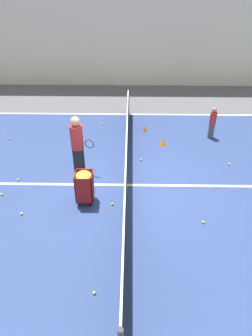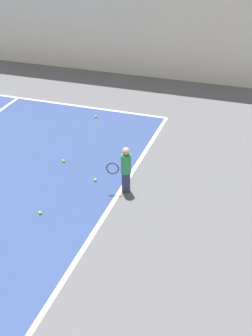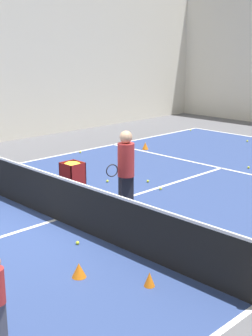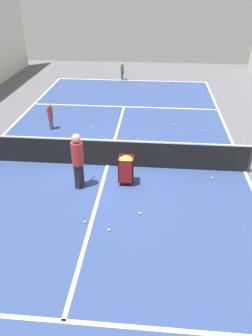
# 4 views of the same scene
# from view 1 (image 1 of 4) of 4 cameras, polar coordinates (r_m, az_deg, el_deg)

# --- Properties ---
(ground_plane) EXTENTS (33.04, 33.04, 0.00)m
(ground_plane) POSITION_cam_1_polar(r_m,az_deg,el_deg) (9.53, 0.00, -3.00)
(ground_plane) COLOR #5B5B60
(court_playing_area) EXTENTS (9.57, 22.34, 0.00)m
(court_playing_area) POSITION_cam_1_polar(r_m,az_deg,el_deg) (9.53, 0.00, -2.99)
(court_playing_area) COLOR navy
(court_playing_area) RESTS_ON ground
(line_sideline_right) EXTENTS (0.10, 22.34, 0.00)m
(line_sideline_right) POSITION_cam_1_polar(r_m,az_deg,el_deg) (13.64, 0.35, 9.34)
(line_sideline_right) COLOR white
(line_sideline_right) RESTS_ON ground
(line_centre_service) EXTENTS (0.10, 12.29, 0.00)m
(line_centre_service) POSITION_cam_1_polar(r_m,az_deg,el_deg) (9.53, 0.00, -2.98)
(line_centre_service) COLOR white
(line_centre_service) RESTS_ON ground
(hall_enclosure_right) EXTENTS (0.15, 29.34, 6.20)m
(hall_enclosure_right) POSITION_cam_1_polar(r_m,az_deg,el_deg) (16.00, 0.56, 24.76)
(hall_enclosure_right) COLOR silver
(hall_enclosure_right) RESTS_ON ground
(tennis_net) EXTENTS (9.87, 0.10, 1.01)m
(tennis_net) POSITION_cam_1_polar(r_m,az_deg,el_deg) (9.22, 0.00, -0.42)
(tennis_net) COLOR #2D2D33
(tennis_net) RESTS_ON ground
(coach_at_net) EXTENTS (0.46, 0.73, 1.84)m
(coach_at_net) POSITION_cam_1_polar(r_m,az_deg,el_deg) (9.64, -8.50, 4.59)
(coach_at_net) COLOR black
(coach_at_net) RESTS_ON ground
(child_midcourt) EXTENTS (0.24, 0.24, 1.17)m
(child_midcourt) POSITION_cam_1_polar(r_m,az_deg,el_deg) (12.01, 14.88, 7.99)
(child_midcourt) COLOR #4C4C56
(child_midcourt) RESTS_ON ground
(ball_cart) EXTENTS (0.47, 0.45, 0.96)m
(ball_cart) POSITION_cam_1_polar(r_m,az_deg,el_deg) (8.61, -7.31, -2.54)
(ball_cart) COLOR maroon
(ball_cart) RESTS_ON ground
(training_cone_0) EXTENTS (0.18, 0.18, 0.23)m
(training_cone_0) POSITION_cam_1_polar(r_m,az_deg,el_deg) (12.29, 3.30, 6.88)
(training_cone_0) COLOR orange
(training_cone_0) RESTS_ON ground
(training_cone_2) EXTENTS (0.24, 0.24, 0.24)m
(training_cone_2) POSITION_cam_1_polar(r_m,az_deg,el_deg) (11.45, 6.43, 4.54)
(training_cone_2) COLOR orange
(training_cone_2) RESTS_ON ground
(tennis_ball_1) EXTENTS (0.07, 0.07, 0.07)m
(tennis_ball_1) POSITION_cam_1_polar(r_m,az_deg,el_deg) (8.54, 13.31, -9.15)
(tennis_ball_1) COLOR yellow
(tennis_ball_1) RESTS_ON ground
(tennis_ball_9) EXTENTS (0.07, 0.07, 0.07)m
(tennis_ball_9) POSITION_cam_1_polar(r_m,az_deg,el_deg) (8.83, -2.40, -6.30)
(tennis_ball_9) COLOR yellow
(tennis_ball_9) RESTS_ON ground
(tennis_ball_12) EXTENTS (0.07, 0.07, 0.07)m
(tennis_ball_12) POSITION_cam_1_polar(r_m,az_deg,el_deg) (10.59, 2.63, 1.49)
(tennis_ball_12) COLOR yellow
(tennis_ball_12) RESTS_ON ground
(tennis_ball_18) EXTENTS (0.07, 0.07, 0.07)m
(tennis_ball_18) POSITION_cam_1_polar(r_m,az_deg,el_deg) (10.87, 17.55, 0.66)
(tennis_ball_18) COLOR yellow
(tennis_ball_18) RESTS_ON ground
(tennis_ball_21) EXTENTS (0.07, 0.07, 0.07)m
(tennis_ball_21) POSITION_cam_1_polar(r_m,az_deg,el_deg) (7.03, -5.54, -20.82)
(tennis_ball_21) COLOR yellow
(tennis_ball_21) RESTS_ON ground
(tennis_ball_24) EXTENTS (0.07, 0.07, 0.07)m
(tennis_ball_24) POSITION_cam_1_polar(r_m,az_deg,el_deg) (12.49, -19.79, 4.82)
(tennis_ball_24) COLOR yellow
(tennis_ball_24) RESTS_ON ground
(tennis_ball_26) EXTENTS (0.07, 0.07, 0.07)m
(tennis_ball_26) POSITION_cam_1_polar(r_m,az_deg,el_deg) (8.96, -17.72, -7.58)
(tennis_ball_26) COLOR yellow
(tennis_ball_26) RESTS_ON ground
(tennis_ball_27) EXTENTS (0.07, 0.07, 0.07)m
(tennis_ball_27) POSITION_cam_1_polar(r_m,az_deg,el_deg) (12.81, -4.29, 7.65)
(tennis_ball_27) COLOR yellow
(tennis_ball_27) RESTS_ON ground
(tennis_ball_28) EXTENTS (0.07, 0.07, 0.07)m
(tennis_ball_28) POSITION_cam_1_polar(r_m,az_deg,el_deg) (10.19, -18.25, -1.94)
(tennis_ball_28) COLOR yellow
(tennis_ball_28) RESTS_ON ground
(tennis_ball_29) EXTENTS (0.07, 0.07, 0.07)m
(tennis_ball_29) POSITION_cam_1_polar(r_m,az_deg,el_deg) (9.77, -20.84, -4.31)
(tennis_ball_29) COLOR yellow
(tennis_ball_29) RESTS_ON ground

